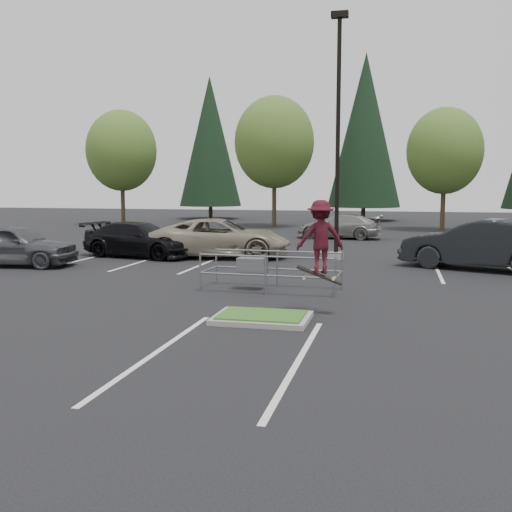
% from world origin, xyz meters
% --- Properties ---
extents(ground, '(120.00, 120.00, 0.00)m').
position_xyz_m(ground, '(0.00, 0.00, 0.00)').
color(ground, black).
rests_on(ground, ground).
extents(grass_median, '(2.20, 1.60, 0.16)m').
position_xyz_m(grass_median, '(0.00, 0.00, 0.08)').
color(grass_median, gray).
rests_on(grass_median, ground).
extents(stall_lines, '(22.62, 17.60, 0.01)m').
position_xyz_m(stall_lines, '(-1.35, 6.02, 0.00)').
color(stall_lines, silver).
rests_on(stall_lines, ground).
extents(light_pole, '(0.70, 0.60, 10.12)m').
position_xyz_m(light_pole, '(0.50, 12.00, 4.56)').
color(light_pole, gray).
rests_on(light_pole, ground).
extents(decid_a, '(5.44, 5.44, 8.91)m').
position_xyz_m(decid_a, '(-18.01, 30.03, 5.58)').
color(decid_a, '#38281C').
rests_on(decid_a, ground).
extents(decid_b, '(5.89, 5.89, 9.64)m').
position_xyz_m(decid_b, '(-6.01, 30.53, 6.04)').
color(decid_b, '#38281C').
rests_on(decid_b, ground).
extents(decid_c, '(5.12, 5.12, 8.38)m').
position_xyz_m(decid_c, '(5.99, 29.83, 5.25)').
color(decid_c, '#38281C').
rests_on(decid_c, ground).
extents(conif_a, '(5.72, 5.72, 13.00)m').
position_xyz_m(conif_a, '(-14.00, 40.00, 7.10)').
color(conif_a, '#38281C').
rests_on(conif_a, ground).
extents(conif_b, '(6.38, 6.38, 14.50)m').
position_xyz_m(conif_b, '(0.00, 40.50, 7.85)').
color(conif_b, '#38281C').
rests_on(conif_b, ground).
extents(cart_corral, '(4.13, 1.63, 1.15)m').
position_xyz_m(cart_corral, '(-1.07, 4.02, 0.72)').
color(cart_corral, gray).
rests_on(cart_corral, ground).
extents(skateboarder, '(1.31, 1.03, 2.04)m').
position_xyz_m(skateboarder, '(1.20, 1.00, 1.89)').
color(skateboarder, black).
rests_on(skateboarder, ground).
extents(car_l_tan, '(6.41, 3.58, 1.69)m').
position_xyz_m(car_l_tan, '(-4.50, 11.50, 0.85)').
color(car_l_tan, gray).
rests_on(car_l_tan, ground).
extents(car_l_black, '(5.58, 3.17, 1.52)m').
position_xyz_m(car_l_black, '(-8.00, 10.82, 0.76)').
color(car_l_black, black).
rests_on(car_l_black, ground).
extents(car_l_grey, '(4.99, 2.39, 1.64)m').
position_xyz_m(car_l_grey, '(-11.50, 7.00, 0.82)').
color(car_l_grey, '#46484D').
rests_on(car_l_grey, ground).
extents(car_r_charc, '(6.04, 3.96, 1.88)m').
position_xyz_m(car_r_charc, '(6.04, 10.13, 0.94)').
color(car_r_charc, black).
rests_on(car_r_charc, ground).
extents(car_far_silver, '(5.08, 2.43, 1.43)m').
position_xyz_m(car_far_silver, '(-0.31, 22.00, 0.71)').
color(car_far_silver, gray).
rests_on(car_far_silver, ground).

